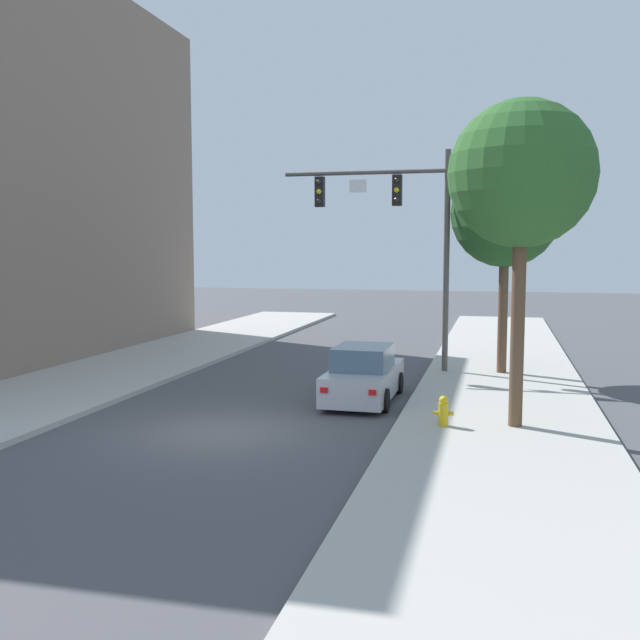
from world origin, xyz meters
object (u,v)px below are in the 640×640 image
(car_lead_silver, at_px, (364,376))
(fire_hydrant, at_px, (443,411))
(traffic_signal_mast, at_px, (400,220))
(street_tree_nearest, at_px, (522,176))
(street_tree_second, at_px, (505,214))

(car_lead_silver, distance_m, fire_hydrant, 3.88)
(traffic_signal_mast, xyz_separation_m, street_tree_nearest, (3.80, -7.46, 0.69))
(car_lead_silver, xyz_separation_m, fire_hydrant, (2.48, -2.98, -0.22))
(car_lead_silver, xyz_separation_m, street_tree_nearest, (4.13, -2.58, 5.27))
(traffic_signal_mast, height_order, street_tree_second, traffic_signal_mast)
(traffic_signal_mast, height_order, street_tree_nearest, street_tree_nearest)
(fire_hydrant, height_order, street_tree_nearest, street_tree_nearest)
(fire_hydrant, relative_size, street_tree_nearest, 0.10)
(street_tree_nearest, xyz_separation_m, street_tree_second, (-0.30, 7.58, -0.51))
(car_lead_silver, relative_size, fire_hydrant, 5.91)
(traffic_signal_mast, relative_size, car_lead_silver, 1.76)
(traffic_signal_mast, bearing_deg, street_tree_second, 2.02)
(car_lead_silver, bearing_deg, fire_hydrant, -50.25)
(street_tree_second, bearing_deg, fire_hydrant, -99.61)
(car_lead_silver, bearing_deg, traffic_signal_mast, 86.14)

